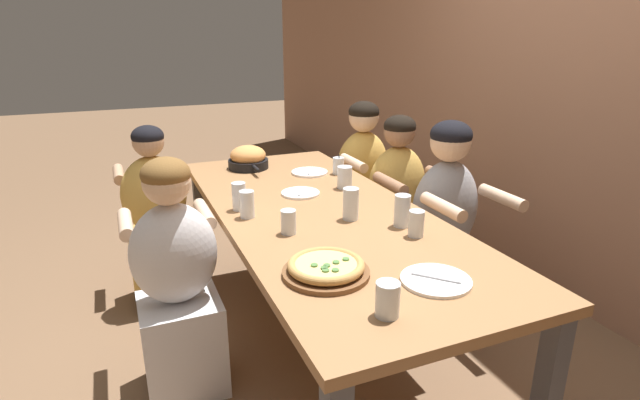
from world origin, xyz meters
TOP-DOWN VIEW (x-y plane):
  - ground_plane at (0.00, 0.00)m, footprint 18.00×18.00m
  - restaurant_back_panel at (0.00, 1.56)m, footprint 10.00×0.06m
  - dining_table at (0.00, 0.00)m, footprint 2.19×0.90m
  - pizza_board_main at (0.60, -0.23)m, footprint 0.30×0.30m
  - skillet_bowl at (-0.85, -0.11)m, footprint 0.35×0.24m
  - empty_plate_a at (-0.60, 0.19)m, footprint 0.21×0.21m
  - empty_plate_b at (0.78, 0.09)m, footprint 0.24×0.24m
  - empty_plate_c at (-0.26, -0.00)m, footprint 0.19×0.19m
  - cocktail_glass_blue at (-0.53, 0.34)m, footprint 0.06×0.06m
  - drinking_glass_a at (-0.26, 0.25)m, footprint 0.08×0.08m
  - drinking_glass_b at (-0.04, -0.33)m, footprint 0.07×0.07m
  - drinking_glass_c at (0.43, 0.24)m, footprint 0.06×0.06m
  - drinking_glass_d at (0.20, -0.23)m, footprint 0.06×0.06m
  - drinking_glass_e at (0.31, 0.24)m, footprint 0.07×0.07m
  - drinking_glass_f at (0.16, 0.08)m, footprint 0.07×0.07m
  - drinking_glass_g at (-0.15, -0.34)m, footprint 0.06×0.06m
  - drinking_glass_h at (0.90, -0.17)m, footprint 0.07×0.07m
  - diner_near_left at (-0.84, -0.67)m, footprint 0.51×0.40m
  - diner_far_center at (0.05, 0.67)m, footprint 0.51×0.40m
  - diner_far_left at (-0.85, 0.67)m, footprint 0.51×0.40m
  - diner_near_center at (0.01, -0.67)m, footprint 0.51×0.40m
  - diner_far_midleft at (-0.41, 0.67)m, footprint 0.51×0.40m

SIDE VIEW (x-z plane):
  - ground_plane at x=0.00m, z-range 0.00..0.00m
  - diner_near_left at x=-0.84m, z-range -0.05..1.01m
  - diner_near_center at x=0.01m, z-range -0.05..1.03m
  - diner_far_midleft at x=-0.41m, z-range -0.05..1.04m
  - diner_far_left at x=-0.85m, z-range -0.05..1.07m
  - diner_far_center at x=0.05m, z-range -0.04..1.10m
  - dining_table at x=0.00m, z-range 0.30..1.06m
  - empty_plate_b at x=0.78m, z-range 0.76..0.78m
  - empty_plate_a at x=-0.60m, z-range 0.76..0.78m
  - empty_plate_c at x=-0.26m, z-range 0.76..0.78m
  - pizza_board_main at x=0.60m, z-range 0.76..0.81m
  - cocktail_glass_blue at x=-0.53m, z-range 0.74..0.86m
  - drinking_glass_h at x=0.90m, z-range 0.75..0.86m
  - drinking_glass_c at x=0.43m, z-range 0.75..0.86m
  - drinking_glass_a at x=-0.26m, z-range 0.75..0.87m
  - drinking_glass_d at x=0.20m, z-range 0.76..0.86m
  - drinking_glass_g at x=-0.15m, z-range 0.75..0.88m
  - skillet_bowl at x=-0.85m, z-range 0.75..0.89m
  - drinking_glass_b at x=-0.04m, z-range 0.76..0.88m
  - drinking_glass_f at x=0.16m, z-range 0.75..0.89m
  - drinking_glass_e at x=0.31m, z-range 0.75..0.89m
  - restaurant_back_panel at x=0.00m, z-range 0.00..3.20m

